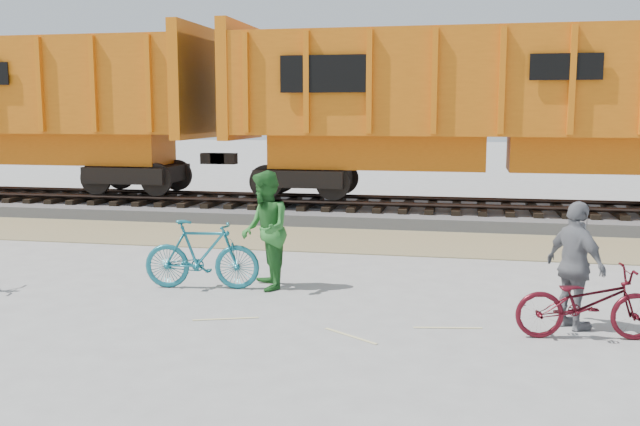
{
  "coord_description": "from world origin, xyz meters",
  "views": [
    {
      "loc": [
        2.18,
        -9.81,
        2.81
      ],
      "look_at": [
        -0.15,
        1.5,
        1.18
      ],
      "focal_mm": 40.0,
      "sensor_mm": 36.0,
      "label": 1
    }
  ],
  "objects_px": {
    "person_man": "(265,230)",
    "bicycle_teal": "(202,254)",
    "hopper_car_center": "(498,105)",
    "bicycle_maroon": "(587,303)",
    "person_woman": "(576,266)"
  },
  "relations": [
    {
      "from": "bicycle_teal",
      "to": "bicycle_maroon",
      "type": "height_order",
      "value": "bicycle_teal"
    },
    {
      "from": "person_man",
      "to": "person_woman",
      "type": "height_order",
      "value": "person_man"
    },
    {
      "from": "bicycle_maroon",
      "to": "person_man",
      "type": "height_order",
      "value": "person_man"
    },
    {
      "from": "person_woman",
      "to": "bicycle_teal",
      "type": "bearing_deg",
      "value": 44.11
    },
    {
      "from": "bicycle_teal",
      "to": "person_man",
      "type": "xyz_separation_m",
      "value": [
        1.0,
        0.2,
        0.39
      ]
    },
    {
      "from": "bicycle_teal",
      "to": "person_woman",
      "type": "bearing_deg",
      "value": -108.01
    },
    {
      "from": "person_woman",
      "to": "bicycle_maroon",
      "type": "bearing_deg",
      "value": 158.9
    },
    {
      "from": "person_man",
      "to": "bicycle_teal",
      "type": "bearing_deg",
      "value": -102.39
    },
    {
      "from": "person_man",
      "to": "hopper_car_center",
      "type": "bearing_deg",
      "value": 130.62
    },
    {
      "from": "bicycle_maroon",
      "to": "person_man",
      "type": "bearing_deg",
      "value": 62.41
    },
    {
      "from": "bicycle_maroon",
      "to": "person_woman",
      "type": "relative_size",
      "value": 1.05
    },
    {
      "from": "bicycle_teal",
      "to": "hopper_car_center",
      "type": "bearing_deg",
      "value": -37.82
    },
    {
      "from": "bicycle_teal",
      "to": "person_woman",
      "type": "xyz_separation_m",
      "value": [
        5.54,
        -1.05,
        0.29
      ]
    },
    {
      "from": "hopper_car_center",
      "to": "person_woman",
      "type": "relative_size",
      "value": 8.3
    },
    {
      "from": "bicycle_maroon",
      "to": "person_woman",
      "type": "xyz_separation_m",
      "value": [
        -0.1,
        0.4,
        0.38
      ]
    }
  ]
}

